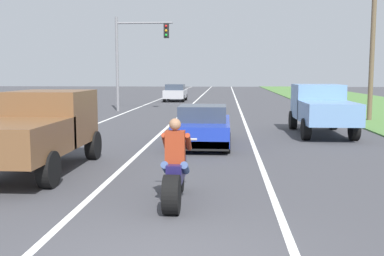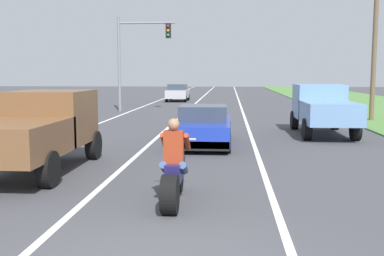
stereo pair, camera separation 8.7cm
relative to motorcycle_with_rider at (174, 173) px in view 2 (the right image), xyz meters
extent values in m
cube|color=white|center=(-5.32, 17.12, -0.59)|extent=(0.14, 120.00, 0.01)
cube|color=white|center=(1.88, 17.12, -0.59)|extent=(0.14, 120.00, 0.01)
cube|color=white|center=(-1.72, 17.12, -0.59)|extent=(0.14, 120.00, 0.01)
cylinder|color=black|center=(0.00, -0.60, -0.25)|extent=(0.28, 0.69, 0.69)
cylinder|color=black|center=(0.00, 0.95, -0.28)|extent=(0.12, 0.63, 0.63)
cube|color=#1E194C|center=(0.00, 0.23, 0.02)|extent=(0.28, 1.10, 0.36)
cylinder|color=#B2B2B7|center=(0.00, 0.87, 0.09)|extent=(0.08, 0.36, 0.73)
cylinder|color=#A5A5AA|center=(0.00, 0.85, 0.52)|extent=(0.70, 0.05, 0.05)
cube|color=#993319|center=(0.00, 0.00, 0.50)|extent=(0.36, 0.24, 0.60)
sphere|color=#9E7051|center=(0.00, 0.00, 0.92)|extent=(0.22, 0.22, 0.22)
cylinder|color=#384C7A|center=(-0.18, 0.03, 0.10)|extent=(0.14, 0.47, 0.32)
cylinder|color=#993319|center=(-0.22, 0.30, 0.55)|extent=(0.10, 0.51, 0.40)
cylinder|color=#384C7A|center=(0.18, 0.03, 0.10)|extent=(0.14, 0.47, 0.32)
cylinder|color=#993319|center=(0.22, 0.30, 0.55)|extent=(0.10, 0.51, 0.40)
cube|color=#1E38B2|center=(0.16, 7.30, -0.07)|extent=(1.80, 4.30, 0.64)
cube|color=#333D4C|center=(0.16, 7.10, 0.51)|extent=(1.56, 1.70, 0.52)
cube|color=black|center=(0.16, 5.25, -0.31)|extent=(1.76, 0.20, 0.28)
cylinder|color=black|center=(-0.64, 8.90, -0.27)|extent=(0.24, 0.64, 0.64)
cylinder|color=black|center=(0.96, 8.90, -0.27)|extent=(0.24, 0.64, 0.64)
cylinder|color=black|center=(-0.64, 5.70, -0.27)|extent=(0.24, 0.64, 0.64)
cylinder|color=black|center=(0.96, 5.70, -0.27)|extent=(0.24, 0.64, 0.64)
cube|color=brown|center=(-3.71, 3.61, 0.69)|extent=(1.90, 2.10, 1.40)
cube|color=#333D4C|center=(-3.71, 3.96, 1.07)|extent=(1.67, 0.29, 0.57)
cube|color=brown|center=(-3.71, 1.36, 0.39)|extent=(1.90, 2.70, 0.80)
cylinder|color=black|center=(-4.58, 4.41, -0.19)|extent=(0.28, 0.80, 0.80)
cylinder|color=black|center=(-2.84, 4.41, -0.19)|extent=(0.28, 0.80, 0.80)
cylinder|color=black|center=(-2.84, 1.06, -0.19)|extent=(0.28, 0.80, 0.80)
cube|color=#6B93C6|center=(4.74, 11.30, 0.69)|extent=(1.90, 2.10, 1.40)
cube|color=#333D4C|center=(4.74, 11.65, 1.07)|extent=(1.67, 0.29, 0.57)
cube|color=#6B93C6|center=(4.74, 9.05, 0.39)|extent=(1.90, 2.70, 0.80)
cylinder|color=black|center=(3.87, 12.10, -0.19)|extent=(0.28, 0.80, 0.80)
cylinder|color=black|center=(5.61, 12.10, -0.19)|extent=(0.28, 0.80, 0.80)
cylinder|color=black|center=(3.87, 8.75, -0.19)|extent=(0.28, 0.80, 0.80)
cylinder|color=black|center=(5.61, 8.75, -0.19)|extent=(0.28, 0.80, 0.80)
cylinder|color=gray|center=(-6.04, 21.09, 2.41)|extent=(0.18, 0.18, 6.00)
cylinder|color=gray|center=(-4.25, 21.09, 5.01)|extent=(3.59, 0.12, 0.12)
cube|color=black|center=(-2.86, 21.09, 4.51)|extent=(0.32, 0.24, 0.90)
sphere|color=red|center=(-2.86, 20.95, 4.79)|extent=(0.16, 0.16, 0.16)
sphere|color=orange|center=(-2.86, 20.95, 4.51)|extent=(0.16, 0.16, 0.16)
sphere|color=green|center=(-2.86, 20.95, 4.23)|extent=(0.16, 0.16, 0.16)
cylinder|color=brown|center=(8.29, 15.91, 3.36)|extent=(0.24, 0.24, 7.91)
cube|color=#B2B2B7|center=(-3.49, 32.09, 0.06)|extent=(1.76, 4.00, 0.70)
cube|color=#333D4C|center=(-3.49, 31.89, 0.66)|extent=(1.56, 2.00, 0.50)
cylinder|color=black|center=(-4.29, 33.49, -0.29)|extent=(0.20, 0.60, 0.60)
cylinder|color=black|center=(-2.69, 33.49, -0.29)|extent=(0.20, 0.60, 0.60)
cylinder|color=black|center=(-4.29, 30.69, -0.29)|extent=(0.20, 0.60, 0.60)
cylinder|color=black|center=(-2.69, 30.69, -0.29)|extent=(0.20, 0.60, 0.60)
camera|label=1|loc=(0.93, -8.39, 1.85)|focal=43.34mm
camera|label=2|loc=(1.01, -8.38, 1.85)|focal=43.34mm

